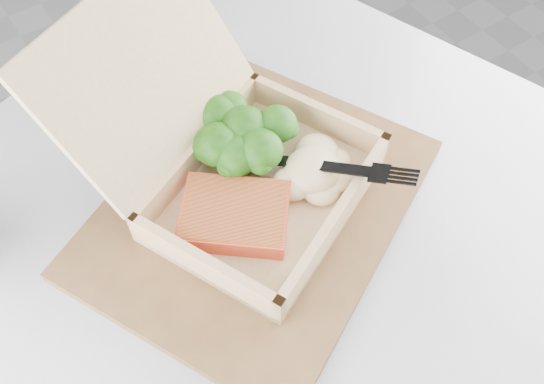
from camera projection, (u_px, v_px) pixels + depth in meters
cafe_table at (270, 307)px, 0.82m from camera, size 1.00×1.00×0.73m
serving_tray at (256, 207)px, 0.67m from camera, size 0.46×0.43×0.02m
takeout_container at (226, 153)px, 0.64m from camera, size 0.34×0.36×0.20m
salmon_fillet at (235, 215)px, 0.63m from camera, size 0.14×0.14×0.02m
broccoli_pile at (244, 135)px, 0.68m from camera, size 0.13×0.13×0.05m
mashed_potatoes at (312, 170)px, 0.66m from camera, size 0.10×0.09×0.03m
plastic_fork at (296, 159)px, 0.65m from camera, size 0.12×0.15×0.03m
receipt at (126, 122)px, 0.75m from camera, size 0.13×0.16×0.00m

